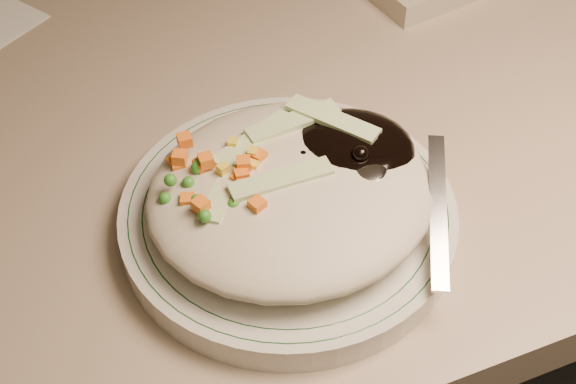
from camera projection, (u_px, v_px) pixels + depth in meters
name	position (u px, v px, depth m)	size (l,w,h in m)	color
desk	(279.00, 197.00, 0.85)	(1.40, 0.70, 0.74)	gray
plate	(288.00, 218.00, 0.55)	(0.23, 0.23, 0.02)	silver
plate_rim	(288.00, 208.00, 0.54)	(0.22, 0.22, 0.00)	#144723
meal	(294.00, 185.00, 0.53)	(0.21, 0.19, 0.05)	#C0B59B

